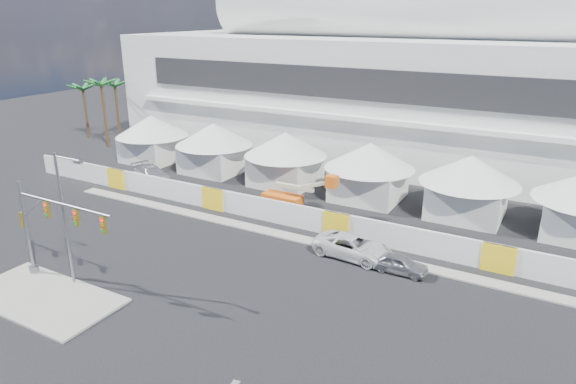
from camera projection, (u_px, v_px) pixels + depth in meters
The scene contains 13 objects.
ground at pixel (150, 301), 31.46m from camera, with size 160.00×160.00×0.00m, color black.
median_island at pixel (43, 298), 31.74m from camera, with size 10.00×5.00×0.15m, color gray.
far_curb at pixel (525, 291), 32.51m from camera, with size 80.00×1.20×0.12m, color gray.
stadium at pixel (458, 80), 58.46m from camera, with size 80.00×24.80×21.98m.
tent_row at pixel (326, 160), 49.93m from camera, with size 53.40×8.40×5.40m.
hoarding_fence at pixel (337, 224), 40.30m from camera, with size 70.00×0.25×2.00m, color silver.
palm_cluster at pixel (115, 90), 68.88m from camera, with size 10.60×10.60×8.55m.
sedan_silver at pixel (400, 264), 34.77m from camera, with size 3.84×1.54×1.31m, color #99989C.
pickup_curb at pixel (353, 247), 36.92m from camera, with size 5.81×2.68×1.62m, color silver.
lot_car_c at pixel (152, 174), 53.34m from camera, with size 5.69×2.31×1.65m, color #B2B2B7.
traffic_mast at pixel (45, 228), 32.69m from camera, with size 8.47×0.63×6.45m.
streetlight_median at pixel (66, 211), 31.67m from camera, with size 2.41×0.24×8.70m.
boom_lift at pixel (289, 197), 46.29m from camera, with size 7.18×1.64×3.66m.
Camera 1 is at (20.82, -19.79, 16.80)m, focal length 32.00 mm.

